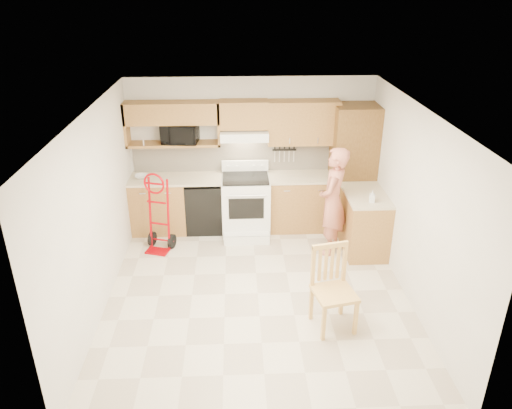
{
  "coord_description": "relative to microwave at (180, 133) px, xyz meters",
  "views": [
    {
      "loc": [
        -0.27,
        -5.53,
        3.89
      ],
      "look_at": [
        0.0,
        0.5,
        1.1
      ],
      "focal_mm": 34.38,
      "sensor_mm": 36.0,
      "label": 1
    }
  ],
  "objects": [
    {
      "name": "floor",
      "position": [
        1.14,
        -2.08,
        -1.66
      ],
      "size": [
        4.0,
        4.5,
        0.02
      ],
      "primitive_type": "cube",
      "color": "beige",
      "rests_on": "ground"
    },
    {
      "name": "upper_cab_center",
      "position": [
        1.02,
        0.0,
        0.29
      ],
      "size": [
        0.76,
        0.33,
        0.44
      ],
      "primitive_type": "cube",
      "color": "#A1733B",
      "rests_on": "wall_back"
    },
    {
      "name": "pantry_tall",
      "position": [
        2.79,
        -0.14,
        -0.6
      ],
      "size": [
        0.7,
        0.6,
        2.1
      ],
      "primitive_type": "cube",
      "color": "brown",
      "rests_on": "ground"
    },
    {
      "name": "lower_cab_left",
      "position": [
        -0.41,
        -0.14,
        -1.2
      ],
      "size": [
        0.9,
        0.6,
        0.9
      ],
      "primitive_type": "cube",
      "color": "#A1733B",
      "rests_on": "ground"
    },
    {
      "name": "countertop_left",
      "position": [
        -0.11,
        -0.13,
        -0.73
      ],
      "size": [
        1.5,
        0.63,
        0.04
      ],
      "primitive_type": "cube",
      "color": "beige",
      "rests_on": "lower_cab_left"
    },
    {
      "name": "wall_front",
      "position": [
        1.14,
        -4.34,
        -0.4
      ],
      "size": [
        4.0,
        0.02,
        2.5
      ],
      "primitive_type": "cube",
      "color": "silver",
      "rests_on": "ground"
    },
    {
      "name": "wall_left",
      "position": [
        -0.87,
        -2.08,
        -0.4
      ],
      "size": [
        0.02,
        4.5,
        2.5
      ],
      "primitive_type": "cube",
      "color": "silver",
      "rests_on": "ground"
    },
    {
      "name": "knife_strip",
      "position": [
        1.69,
        0.12,
        -0.41
      ],
      "size": [
        0.4,
        0.05,
        0.29
      ],
      "primitive_type": null,
      "color": "black",
      "rests_on": "backsplash"
    },
    {
      "name": "dining_chair",
      "position": [
        2.02,
        -2.82,
        -1.12
      ],
      "size": [
        0.57,
        0.6,
        1.05
      ],
      "primitive_type": null,
      "rotation": [
        0.0,
        0.0,
        0.21
      ],
      "color": "tan",
      "rests_on": "ground"
    },
    {
      "name": "hand_truck",
      "position": [
        -0.34,
        -0.82,
        -1.07
      ],
      "size": [
        0.56,
        0.53,
        1.16
      ],
      "primitive_type": null,
      "rotation": [
        0.0,
        0.0,
        -0.3
      ],
      "color": "#A50109",
      "rests_on": "ground"
    },
    {
      "name": "upper_cab_left",
      "position": [
        -0.11,
        0.0,
        0.33
      ],
      "size": [
        1.5,
        0.33,
        0.34
      ],
      "primitive_type": "cube",
      "color": "#A1733B",
      "rests_on": "wall_back"
    },
    {
      "name": "upper_cab_right",
      "position": [
        1.97,
        0.0,
        0.15
      ],
      "size": [
        1.14,
        0.33,
        0.7
      ],
      "primitive_type": "cube",
      "color": "#A1733B",
      "rests_on": "wall_back"
    },
    {
      "name": "countertop_return",
      "position": [
        2.84,
        -0.94,
        -0.73
      ],
      "size": [
        0.63,
        1.0,
        0.04
      ],
      "primitive_type": "cube",
      "color": "beige",
      "rests_on": "cab_return_right"
    },
    {
      "name": "backsplash",
      "position": [
        1.14,
        0.15,
        -0.45
      ],
      "size": [
        3.92,
        0.03,
        0.55
      ],
      "primitive_type": "cube",
      "color": "beige",
      "rests_on": "wall_back"
    },
    {
      "name": "wall_back",
      "position": [
        1.14,
        0.17,
        -0.4
      ],
      "size": [
        4.0,
        0.02,
        2.5
      ],
      "primitive_type": "cube",
      "color": "silver",
      "rests_on": "ground"
    },
    {
      "name": "cab_return_right",
      "position": [
        2.84,
        -0.94,
        -1.2
      ],
      "size": [
        0.6,
        1.0,
        0.9
      ],
      "primitive_type": "cube",
      "color": "#A1733B",
      "rests_on": "ground"
    },
    {
      "name": "bowl",
      "position": [
        -0.65,
        -0.14,
        -0.68
      ],
      "size": [
        0.22,
        0.22,
        0.05
      ],
      "primitive_type": "imported",
      "rotation": [
        0.0,
        0.0,
        -0.01
      ],
      "color": "white",
      "rests_on": "countertop_left"
    },
    {
      "name": "range_hood",
      "position": [
        1.02,
        -0.06,
        -0.02
      ],
      "size": [
        0.76,
        0.46,
        0.14
      ],
      "primitive_type": "cube",
      "color": "white",
      "rests_on": "wall_back"
    },
    {
      "name": "range",
      "position": [
        1.04,
        -0.3,
        -1.07
      ],
      "size": [
        0.78,
        1.02,
        1.15
      ],
      "primitive_type": null,
      "color": "white",
      "rests_on": "ground"
    },
    {
      "name": "lower_cab_right",
      "position": [
        1.97,
        -0.14,
        -1.2
      ],
      "size": [
        1.14,
        0.6,
        0.9
      ],
      "primitive_type": "cube",
      "color": "#A1733B",
      "rests_on": "ground"
    },
    {
      "name": "soap_bottle",
      "position": [
        2.84,
        -1.23,
        -0.62
      ],
      "size": [
        0.1,
        0.1,
        0.18
      ],
      "primitive_type": "imported",
      "rotation": [
        0.0,
        0.0,
        -0.27
      ],
      "color": "white",
      "rests_on": "countertop_return"
    },
    {
      "name": "ceiling",
      "position": [
        1.14,
        -2.08,
        0.86
      ],
      "size": [
        4.0,
        4.5,
        0.02
      ],
      "primitive_type": "cube",
      "color": "white",
      "rests_on": "ground"
    },
    {
      "name": "countertop_right",
      "position": [
        1.97,
        -0.13,
        -0.73
      ],
      "size": [
        1.14,
        0.63,
        0.04
      ],
      "primitive_type": "cube",
      "color": "beige",
      "rests_on": "lower_cab_right"
    },
    {
      "name": "person",
      "position": [
        2.32,
        -0.99,
        -0.8
      ],
      "size": [
        0.63,
        0.73,
        1.69
      ],
      "primitive_type": "imported",
      "rotation": [
        0.0,
        0.0,
        -2.0
      ],
      "color": "#BF6B57",
      "rests_on": "ground"
    },
    {
      "name": "upper_shelf_mw",
      "position": [
        -0.11,
        0.0,
        -0.18
      ],
      "size": [
        1.5,
        0.33,
        0.04
      ],
      "primitive_type": "cube",
      "color": "#A1733B",
      "rests_on": "wall_back"
    },
    {
      "name": "dishwasher",
      "position": [
        0.34,
        -0.14,
        -1.22
      ],
      "size": [
        0.6,
        0.6,
        0.85
      ],
      "primitive_type": "cube",
      "color": "black",
      "rests_on": "ground"
    },
    {
      "name": "wall_right",
      "position": [
        3.15,
        -2.08,
        -0.4
      ],
      "size": [
        0.02,
        4.5,
        2.5
      ],
      "primitive_type": "cube",
      "color": "silver",
      "rests_on": "ground"
    },
    {
      "name": "microwave",
      "position": [
        0.0,
        0.0,
        0.0
      ],
      "size": [
        0.61,
        0.45,
        0.31
      ],
      "primitive_type": "imported",
      "rotation": [
        0.0,
        0.0,
        -0.11
      ],
      "color": "black",
      "rests_on": "upper_shelf_mw"
    }
  ]
}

